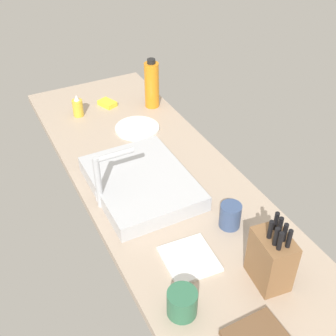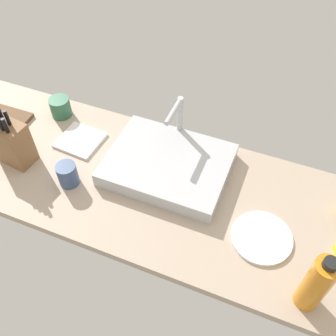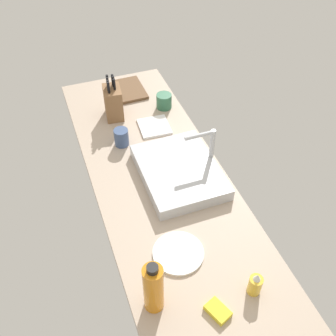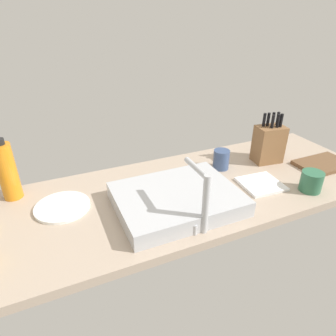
{
  "view_description": "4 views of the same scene",
  "coord_description": "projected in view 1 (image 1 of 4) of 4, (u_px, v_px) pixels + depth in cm",
  "views": [
    {
      "loc": [
        -121.48,
        59.57,
        114.4
      ],
      "look_at": [
        -0.95,
        -2.06,
        10.66
      ],
      "focal_mm": 46.31,
      "sensor_mm": 36.0,
      "label": 1
    },
    {
      "loc": [
        36.2,
        -80.19,
        118.76
      ],
      "look_at": [
        2.12,
        4.08,
        11.37
      ],
      "focal_mm": 40.68,
      "sensor_mm": 36.0,
      "label": 2
    },
    {
      "loc": [
        124.36,
        -42.0,
        141.27
      ],
      "look_at": [
        1.75,
        2.92,
        12.88
      ],
      "focal_mm": 42.09,
      "sensor_mm": 36.0,
      "label": 3
    },
    {
      "loc": [
        41.69,
        95.41,
        71.36
      ],
      "look_at": [
        -2.07,
        -4.06,
        13.29
      ],
      "focal_mm": 31.74,
      "sensor_mm": 36.0,
      "label": 4
    }
  ],
  "objects": [
    {
      "name": "sink_basin",
      "position": [
        141.0,
        183.0,
        1.69
      ],
      "size": [
        46.45,
        35.86,
        6.32
      ],
      "primitive_type": "cube",
      "color": "#B7BABF",
      "rests_on": "countertop_slab"
    },
    {
      "name": "dinner_plate",
      "position": [
        137.0,
        128.0,
        2.06
      ],
      "size": [
        21.08,
        21.08,
        1.2
      ],
      "primitive_type": "cylinder",
      "color": "white",
      "rests_on": "countertop_slab"
    },
    {
      "name": "water_bottle",
      "position": [
        152.0,
        85.0,
        2.17
      ],
      "size": [
        7.36,
        7.36,
        25.56
      ],
      "color": "orange",
      "rests_on": "countertop_slab"
    },
    {
      "name": "countertop_slab",
      "position": [
        162.0,
        186.0,
        1.76
      ],
      "size": [
        198.42,
        63.73,
        3.5
      ],
      "primitive_type": "cube",
      "color": "tan",
      "rests_on": "ground"
    },
    {
      "name": "dish_sponge",
      "position": [
        107.0,
        103.0,
        2.24
      ],
      "size": [
        10.58,
        8.9,
        2.4
      ],
      "primitive_type": "cube",
      "rotation": [
        0.0,
        0.0,
        0.38
      ],
      "color": "yellow",
      "rests_on": "countertop_slab"
    },
    {
      "name": "soap_bottle",
      "position": [
        78.0,
        107.0,
        2.14
      ],
      "size": [
        5.18,
        5.18,
        11.33
      ],
      "color": "gold",
      "rests_on": "countertop_slab"
    },
    {
      "name": "faucet",
      "position": [
        103.0,
        176.0,
        1.56
      ],
      "size": [
        5.5,
        15.54,
        22.34
      ],
      "color": "#B7BABF",
      "rests_on": "countertop_slab"
    },
    {
      "name": "dish_towel",
      "position": [
        189.0,
        259.0,
        1.42
      ],
      "size": [
        18.26,
        17.66,
        1.2
      ],
      "primitive_type": "cube",
      "rotation": [
        0.0,
        0.0,
        -0.07
      ],
      "color": "white",
      "rests_on": "countertop_slab"
    },
    {
      "name": "knife_block",
      "position": [
        271.0,
        259.0,
        1.31
      ],
      "size": [
        14.63,
        11.04,
        24.77
      ],
      "rotation": [
        0.0,
        0.0,
        -0.12
      ],
      "color": "brown",
      "rests_on": "countertop_slab"
    },
    {
      "name": "coffee_mug",
      "position": [
        182.0,
        303.0,
        1.24
      ],
      "size": [
        8.96,
        8.96,
        8.7
      ],
      "primitive_type": "cylinder",
      "color": "#2D6647",
      "rests_on": "countertop_slab"
    },
    {
      "name": "ceramic_cup",
      "position": [
        230.0,
        216.0,
        1.53
      ],
      "size": [
        7.59,
        7.59,
        9.39
      ],
      "primitive_type": "cylinder",
      "color": "#384C75",
      "rests_on": "countertop_slab"
    }
  ]
}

